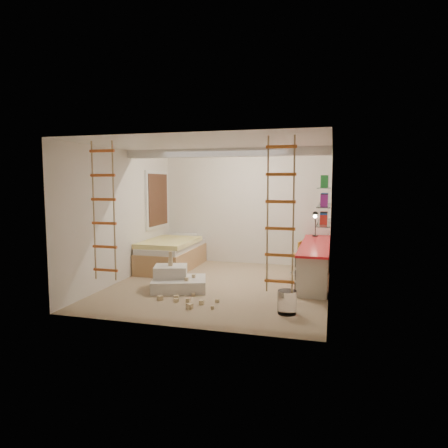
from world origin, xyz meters
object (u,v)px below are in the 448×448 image
(bed, at_px, (172,254))
(play_platform, at_px, (177,280))
(desk, at_px, (315,261))
(swivel_chair, at_px, (300,263))

(bed, distance_m, play_platform, 1.87)
(desk, bearing_deg, bed, 173.51)
(swivel_chair, distance_m, play_platform, 2.73)
(desk, xyz_separation_m, bed, (-3.20, 0.36, -0.07))
(bed, bearing_deg, desk, -6.49)
(swivel_chair, bearing_deg, bed, -178.66)
(desk, distance_m, swivel_chair, 0.55)
(bed, bearing_deg, swivel_chair, 1.34)
(play_platform, bearing_deg, swivel_chair, 40.02)
(bed, height_order, swivel_chair, swivel_chair)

